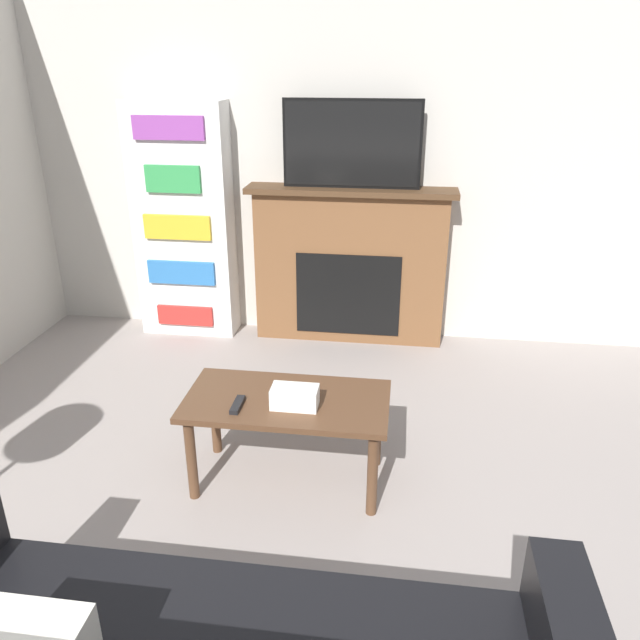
# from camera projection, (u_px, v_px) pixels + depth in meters

# --- Properties ---
(wall_back) EXTENTS (5.71, 0.06, 2.70)m
(wall_back) POSITION_uv_depth(u_px,v_px,m) (351.00, 155.00, 4.41)
(wall_back) COLOR beige
(wall_back) RESTS_ON ground_plane
(fireplace) EXTENTS (1.48, 0.28, 1.15)m
(fireplace) POSITION_uv_depth(u_px,v_px,m) (350.00, 265.00, 4.58)
(fireplace) COLOR brown
(fireplace) RESTS_ON ground_plane
(tv) EXTENTS (0.95, 0.03, 0.59)m
(tv) POSITION_uv_depth(u_px,v_px,m) (352.00, 144.00, 4.22)
(tv) COLOR black
(tv) RESTS_ON fireplace
(coffee_table) EXTENTS (0.99, 0.51, 0.48)m
(coffee_table) POSITION_uv_depth(u_px,v_px,m) (287.00, 411.00, 3.03)
(coffee_table) COLOR brown
(coffee_table) RESTS_ON ground_plane
(tissue_box) EXTENTS (0.22, 0.12, 0.10)m
(tissue_box) POSITION_uv_depth(u_px,v_px,m) (295.00, 397.00, 2.92)
(tissue_box) COLOR white
(tissue_box) RESTS_ON coffee_table
(remote_control) EXTENTS (0.04, 0.15, 0.02)m
(remote_control) POSITION_uv_depth(u_px,v_px,m) (237.00, 405.00, 2.93)
(remote_control) COLOR black
(remote_control) RESTS_ON coffee_table
(bookshelf) EXTENTS (0.71, 0.29, 1.72)m
(bookshelf) POSITION_uv_depth(u_px,v_px,m) (184.00, 222.00, 4.61)
(bookshelf) COLOR white
(bookshelf) RESTS_ON ground_plane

